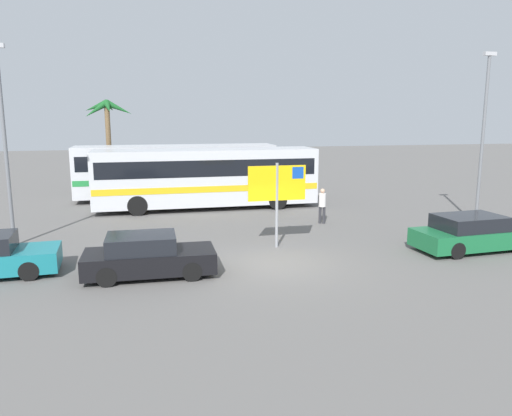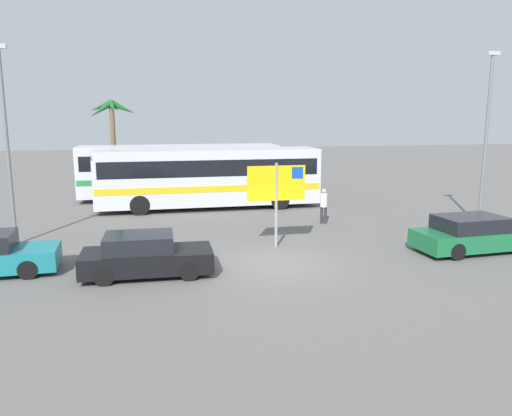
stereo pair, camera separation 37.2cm
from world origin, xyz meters
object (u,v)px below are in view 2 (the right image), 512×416
Objects in this scene: ferry_sign at (278,186)px; car_green at (474,234)px; bus_front_coach at (209,175)px; bus_rear_coach at (180,169)px; car_black at (145,256)px; pedestrian_near_sign at (324,203)px.

ferry_sign reaches higher than car_green.
ferry_sign is (1.57, -8.48, 0.54)m from bus_front_coach.
ferry_sign is 7.41m from car_green.
bus_rear_coach reaches higher than car_black.
car_black is (-11.77, -0.32, -0.00)m from car_green.
pedestrian_near_sign is (4.69, -4.94, -0.83)m from bus_front_coach.
bus_rear_coach is at bearing 103.23° from ferry_sign.
car_green is at bearing -16.70° from ferry_sign.
ferry_sign is at bearing 27.35° from car_black.
ferry_sign reaches higher than car_black.
ferry_sign is at bearing -79.51° from bus_front_coach.
car_black is (-4.85, -2.38, -1.69)m from ferry_sign.
car_black is 9.93m from pedestrian_near_sign.
car_black is at bearing -97.75° from bus_rear_coach.
car_black is 2.48× the size of pedestrian_near_sign.
car_black is at bearing -25.11° from pedestrian_near_sign.
bus_rear_coach is 10.52m from pedestrian_near_sign.
car_green is 11.78m from car_black.
car_green is at bearing -55.41° from bus_rear_coach.
bus_rear_coach is 14.70m from car_black.
bus_front_coach is 6.86m from pedestrian_near_sign.
pedestrian_near_sign is at bearing 37.83° from car_black.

